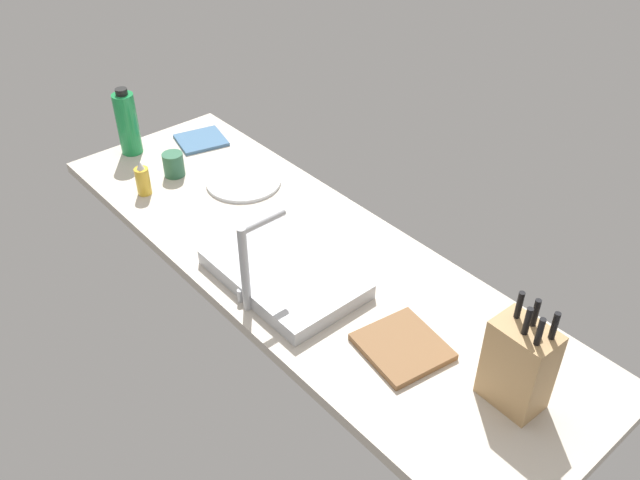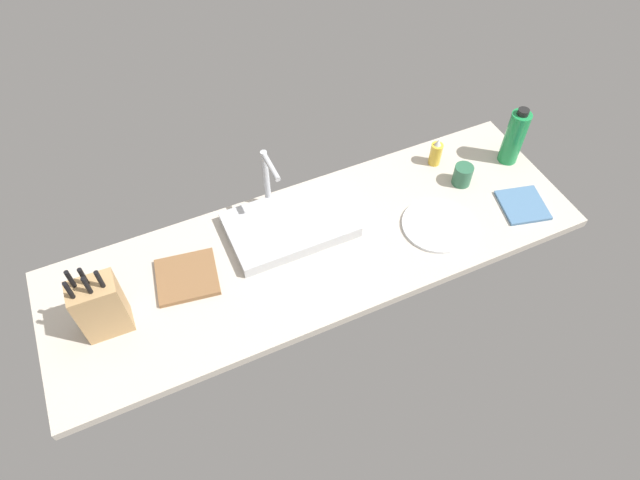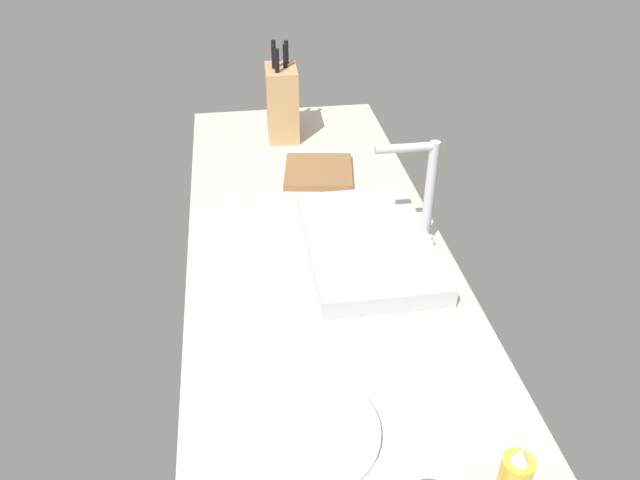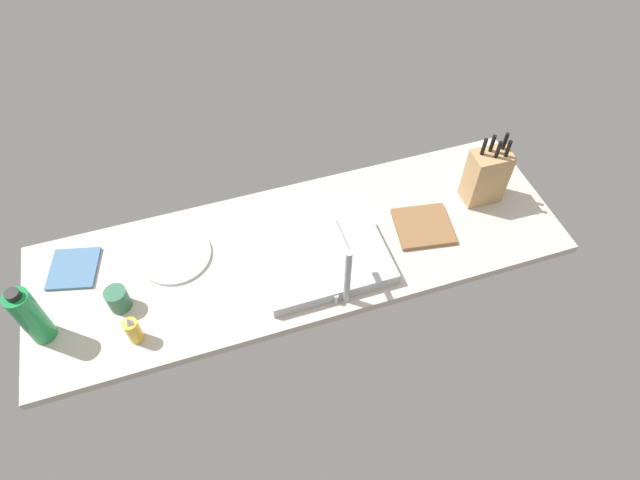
{
  "view_description": "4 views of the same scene",
  "coord_description": "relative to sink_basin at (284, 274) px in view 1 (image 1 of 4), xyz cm",
  "views": [
    {
      "loc": [
        -123.15,
        99.22,
        128.65
      ],
      "look_at": [
        -3.34,
        -4.23,
        8.73
      ],
      "focal_mm": 37.66,
      "sensor_mm": 36.0,
      "label": 1
    },
    {
      "loc": [
        -49.86,
        -111.9,
        163.0
      ],
      "look_at": [
        -1.03,
        -4.79,
        12.87
      ],
      "focal_mm": 31.34,
      "sensor_mm": 36.0,
      "label": 2
    },
    {
      "loc": [
        111.18,
        -17.2,
        89.11
      ],
      "look_at": [
        -3.61,
        -0.37,
        9.84
      ],
      "focal_mm": 34.64,
      "sensor_mm": 36.0,
      "label": 3
    },
    {
      "loc": [
        30.03,
        116.4,
        162.74
      ],
      "look_at": [
        -6.26,
        4.33,
        10.61
      ],
      "focal_mm": 30.61,
      "sensor_mm": 36.0,
      "label": 4
    }
  ],
  "objects": [
    {
      "name": "water_bottle",
      "position": [
        95.02,
        -2.92,
        9.62
      ],
      "size": [
        7.77,
        7.77,
        25.29
      ],
      "color": "#1E8E47",
      "rests_on": "countertop_slab"
    },
    {
      "name": "coffee_mug",
      "position": [
        70.4,
        -6.34,
        1.95
      ],
      "size": [
        7.3,
        7.3,
        8.46
      ],
      "primitive_type": "cylinder",
      "color": "#2D6647",
      "rests_on": "countertop_slab"
    },
    {
      "name": "cutting_board",
      "position": [
        -40.76,
        -5.95,
        -1.38
      ],
      "size": [
        23.34,
        22.35,
        1.8
      ],
      "primitive_type": "cube",
      "rotation": [
        0.0,
        0.0,
        -0.16
      ],
      "color": "brown",
      "rests_on": "countertop_slab"
    },
    {
      "name": "faucet",
      "position": [
        -2.44,
        13.01,
        13.62
      ],
      "size": [
        5.5,
        14.73,
        26.74
      ],
      "color": "#B7BABF",
      "rests_on": "countertop_slab"
    },
    {
      "name": "knife_block",
      "position": [
        -68.39,
        -13.58,
        9.4
      ],
      "size": [
        14.54,
        10.04,
        29.82
      ],
      "rotation": [
        0.0,
        0.0,
        -0.03
      ],
      "color": "tan",
      "rests_on": "countertop_slab"
    },
    {
      "name": "dish_towel",
      "position": [
        84.98,
        -26.66,
        -1.68
      ],
      "size": [
        19.99,
        20.62,
        1.2
      ],
      "primitive_type": "cube",
      "rotation": [
        0.0,
        0.0,
        -0.24
      ],
      "color": "teal",
      "rests_on": "countertop_slab"
    },
    {
      "name": "sink_basin",
      "position": [
        0.0,
        0.0,
        0.0
      ],
      "size": [
        45.07,
        28.64,
        4.55
      ],
      "primitive_type": "cube",
      "color": "#B7BABF",
      "rests_on": "countertop_slab"
    },
    {
      "name": "countertop_slab",
      "position": [
        5.82,
        -11.46,
        -4.03
      ],
      "size": [
        194.36,
        62.29,
        3.5
      ],
      "primitive_type": "cube",
      "color": "beige",
      "rests_on": "ground"
    },
    {
      "name": "dinner_plate",
      "position": [
        49.94,
        -21.57,
        -1.68
      ],
      "size": [
        25.96,
        25.96,
        1.2
      ],
      "primitive_type": "cylinder",
      "color": "white",
      "rests_on": "countertop_slab"
    },
    {
      "name": "soap_bottle",
      "position": [
        66.67,
        7.62,
        3.04
      ],
      "size": [
        4.79,
        4.79,
        12.43
      ],
      "color": "gold",
      "rests_on": "countertop_slab"
    }
  ]
}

